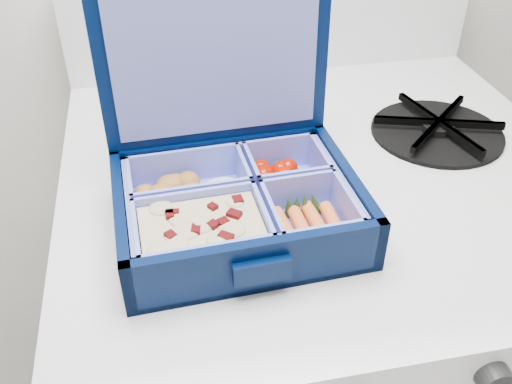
{
  "coord_description": "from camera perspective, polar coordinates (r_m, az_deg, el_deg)",
  "views": [
    {
      "loc": [
        -0.01,
        1.06,
        1.38
      ],
      "look_at": [
        0.09,
        1.54,
        1.02
      ],
      "focal_mm": 40.0,
      "sensor_mm": 36.0,
      "label": 1
    }
  ],
  "objects": [
    {
      "name": "burner_grate_rear",
      "position": [
        0.83,
        -7.66,
        7.69
      ],
      "size": [
        0.18,
        0.18,
        0.02
      ],
      "primitive_type": "cylinder",
      "rotation": [
        0.0,
        0.0,
        0.15
      ],
      "color": "black",
      "rests_on": "stove"
    },
    {
      "name": "bento_box",
      "position": [
        0.61,
        -1.83,
        -1.48
      ],
      "size": [
        0.26,
        0.21,
        0.06
      ],
      "primitive_type": null,
      "rotation": [
        0.0,
        0.0,
        0.05
      ],
      "color": "black",
      "rests_on": "stove"
    },
    {
      "name": "fork",
      "position": [
        0.78,
        3.37,
        5.6
      ],
      "size": [
        0.11,
        0.14,
        0.01
      ],
      "primitive_type": null,
      "rotation": [
        0.0,
        0.0,
        -0.63
      ],
      "color": "#AAAAAA",
      "rests_on": "stove"
    },
    {
      "name": "burner_grate",
      "position": [
        0.82,
        17.74,
        6.32
      ],
      "size": [
        0.22,
        0.22,
        0.03
      ],
      "primitive_type": "cylinder",
      "rotation": [
        0.0,
        0.0,
        -0.3
      ],
      "color": "black",
      "rests_on": "stove"
    },
    {
      "name": "stove",
      "position": [
        1.09,
        4.54,
        -18.58
      ],
      "size": [
        0.65,
        0.65,
        0.98
      ],
      "primitive_type": null,
      "color": "silver",
      "rests_on": "floor"
    }
  ]
}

